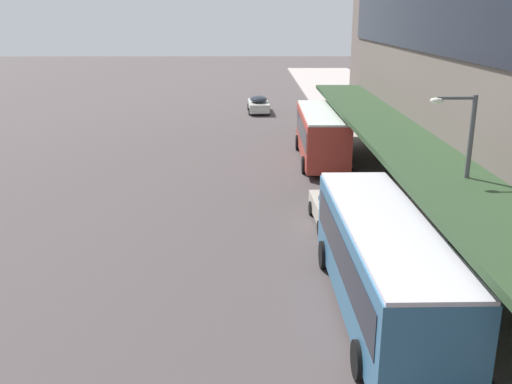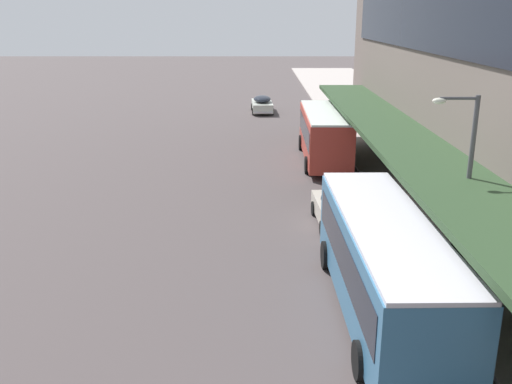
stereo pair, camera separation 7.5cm
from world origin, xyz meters
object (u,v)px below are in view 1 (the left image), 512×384
Objects in this scene: pedestrian_at_kerb at (454,258)px; transit_bus_kerbside_rear at (321,133)px; transit_bus_kerbside_front at (382,260)px; street_lamp at (461,174)px; sedan_oncoming_rear at (334,209)px; sedan_lead_near at (259,104)px.

transit_bus_kerbside_rear is at bearing 97.51° from pedestrian_at_kerb.
transit_bus_kerbside_front is at bearing -91.25° from transit_bus_kerbside_rear.
transit_bus_kerbside_front is 5.46× the size of pedestrian_at_kerb.
transit_bus_kerbside_front reaches higher than pedestrian_at_kerb.
transit_bus_kerbside_rear is at bearing 88.75° from transit_bus_kerbside_front.
transit_bus_kerbside_rear is at bearing 98.58° from street_lamp.
street_lamp is at bearing -81.42° from transit_bus_kerbside_rear.
pedestrian_at_kerb is at bearing 29.65° from transit_bus_kerbside_front.
transit_bus_kerbside_front is 1.63× the size of street_lamp.
street_lamp reaches higher than transit_bus_kerbside_front.
transit_bus_kerbside_rear reaches higher than sedan_oncoming_rear.
transit_bus_kerbside_front is 19.04m from transit_bus_kerbside_rear.
sedan_lead_near is (-3.63, 18.46, -1.02)m from transit_bus_kerbside_rear.
sedan_lead_near is at bearing 101.14° from transit_bus_kerbside_rear.
pedestrian_at_kerb is (5.94, -35.94, 0.40)m from sedan_lead_near.
sedan_lead_near is 35.85m from street_lamp.
street_lamp is at bearing -59.46° from sedan_oncoming_rear.
sedan_lead_near is 1.09× the size of sedan_oncoming_rear.
street_lamp is (2.52, -16.73, 2.01)m from transit_bus_kerbside_rear.
street_lamp reaches higher than sedan_oncoming_rear.
transit_bus_kerbside_rear is (0.41, 19.03, 0.01)m from transit_bus_kerbside_front.
transit_bus_kerbside_rear is 17.65m from pedestrian_at_kerb.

